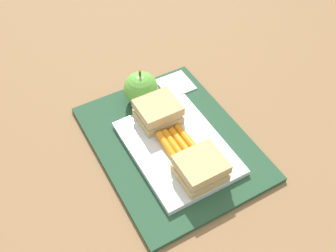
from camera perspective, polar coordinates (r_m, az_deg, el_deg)
ground_plane at (r=0.77m, az=0.46°, el=-2.68°), size 2.40×2.40×0.00m
lunchbag_mat at (r=0.76m, az=0.46°, el=-2.45°), size 0.36×0.28×0.01m
food_tray at (r=0.74m, az=1.43°, el=-3.23°), size 0.23×0.17×0.01m
sandwich_half_left at (r=0.68m, az=4.83°, el=-6.29°), size 0.07×0.08×0.04m
sandwich_half_right at (r=0.76m, az=-1.50°, el=2.09°), size 0.07×0.08×0.04m
carrot_sticks_bundle at (r=0.73m, az=1.43°, el=-2.62°), size 0.08×0.06×0.02m
apple at (r=0.81m, az=-4.10°, el=5.51°), size 0.07×0.07×0.08m
paper_napkin at (r=0.87m, az=1.13°, el=6.16°), size 0.07×0.07×0.00m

